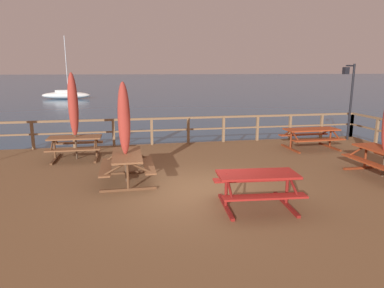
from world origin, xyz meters
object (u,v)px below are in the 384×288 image
(patio_umbrella_tall_mid_right, at_px, (73,105))
(picnic_table_mid_right, at_px, (257,183))
(picnic_table_mid_centre, at_px, (127,162))
(patio_umbrella_short_front, at_px, (124,119))
(sailboat_distant, at_px, (66,95))
(picnic_table_front_left, at_px, (311,134))
(picnic_table_back_right, at_px, (75,143))
(lamp_post_hooked, at_px, (349,90))

(patio_umbrella_tall_mid_right, bearing_deg, picnic_table_mid_right, -48.42)
(picnic_table_mid_centre, bearing_deg, patio_umbrella_short_front, 131.59)
(patio_umbrella_short_front, relative_size, sailboat_distant, 0.34)
(picnic_table_mid_right, bearing_deg, patio_umbrella_short_front, 140.26)
(picnic_table_front_left, bearing_deg, picnic_table_mid_centre, -158.38)
(picnic_table_mid_centre, distance_m, picnic_table_mid_right, 3.59)
(picnic_table_back_right, distance_m, sailboat_distant, 34.59)
(picnic_table_back_right, distance_m, patio_umbrella_tall_mid_right, 1.28)
(sailboat_distant, bearing_deg, picnic_table_mid_centre, -78.50)
(patio_umbrella_short_front, distance_m, sailboat_distant, 37.62)
(picnic_table_mid_right, height_order, sailboat_distant, sailboat_distant)
(picnic_table_mid_centre, distance_m, picnic_table_back_right, 3.26)
(lamp_post_hooked, bearing_deg, patio_umbrella_tall_mid_right, -173.64)
(picnic_table_front_left, height_order, sailboat_distant, sailboat_distant)
(picnic_table_mid_right, distance_m, sailboat_distant, 40.49)
(patio_umbrella_short_front, distance_m, patio_umbrella_tall_mid_right, 3.14)
(lamp_post_hooked, bearing_deg, sailboat_distant, 116.86)
(picnic_table_front_left, distance_m, picnic_table_back_right, 8.61)
(picnic_table_mid_centre, xyz_separation_m, lamp_post_hooked, (9.19, 3.92, 1.56))
(picnic_table_back_right, height_order, lamp_post_hooked, lamp_post_hooked)
(patio_umbrella_short_front, bearing_deg, picnic_table_front_left, 21.21)
(sailboat_distant, bearing_deg, picnic_table_back_right, -80.35)
(picnic_table_mid_right, xyz_separation_m, sailboat_distant, (-10.27, 39.16, -0.68))
(picnic_table_mid_centre, xyz_separation_m, picnic_table_mid_right, (2.76, -2.29, -0.00))
(picnic_table_back_right, height_order, patio_umbrella_tall_mid_right, patio_umbrella_tall_mid_right)
(picnic_table_front_left, xyz_separation_m, sailboat_distant, (-14.41, 34.13, -0.69))
(picnic_table_mid_right, height_order, patio_umbrella_short_front, patio_umbrella_short_front)
(picnic_table_front_left, xyz_separation_m, picnic_table_mid_right, (-4.14, -5.02, -0.01))
(picnic_table_mid_right, xyz_separation_m, patio_umbrella_short_front, (-2.80, 2.33, 1.14))
(lamp_post_hooked, height_order, sailboat_distant, sailboat_distant)
(picnic_table_back_right, distance_m, picnic_table_mid_right, 6.75)
(picnic_table_mid_centre, height_order, lamp_post_hooked, lamp_post_hooked)
(patio_umbrella_tall_mid_right, xyz_separation_m, lamp_post_hooked, (10.86, 1.21, 0.28))
(picnic_table_mid_centre, bearing_deg, picnic_table_mid_right, -39.61)
(picnic_table_mid_centre, bearing_deg, picnic_table_back_right, 121.52)
(picnic_table_back_right, distance_m, lamp_post_hooked, 11.06)
(picnic_table_front_left, height_order, lamp_post_hooked, lamp_post_hooked)
(patio_umbrella_tall_mid_right, distance_m, sailboat_distant, 34.71)
(picnic_table_front_left, xyz_separation_m, patio_umbrella_tall_mid_right, (-8.58, -0.02, 1.27))
(picnic_table_mid_right, bearing_deg, picnic_table_front_left, 50.50)
(picnic_table_mid_centre, relative_size, patio_umbrella_tall_mid_right, 0.63)
(patio_umbrella_short_front, distance_m, lamp_post_hooked, 10.02)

